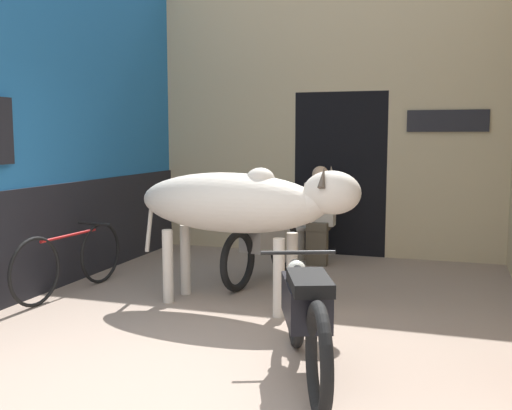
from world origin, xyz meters
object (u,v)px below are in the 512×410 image
(bicycle, at_px, (71,261))
(plastic_stool, at_px, (296,242))
(shopkeeper_seated, at_px, (319,212))
(motorcycle_far, at_px, (263,244))
(motorcycle_near, at_px, (306,313))
(cow, at_px, (240,204))

(bicycle, relative_size, plastic_stool, 3.83)
(shopkeeper_seated, height_order, plastic_stool, shopkeeper_seated)
(motorcycle_far, distance_m, shopkeeper_seated, 1.22)
(motorcycle_near, bearing_deg, bicycle, 154.72)
(motorcycle_near, height_order, shopkeeper_seated, shopkeeper_seated)
(cow, bearing_deg, bicycle, -176.43)
(cow, xyz_separation_m, plastic_stool, (-0.03, 2.35, -0.78))
(cow, distance_m, bicycle, 2.00)
(bicycle, bearing_deg, shopkeeper_seated, 46.45)
(bicycle, height_order, plastic_stool, bicycle)
(bicycle, bearing_deg, motorcycle_near, -25.28)
(plastic_stool, bearing_deg, motorcycle_far, -93.50)
(bicycle, xyz_separation_m, shopkeeper_seated, (2.20, 2.32, 0.33))
(cow, height_order, motorcycle_near, cow)
(cow, relative_size, plastic_stool, 5.15)
(motorcycle_near, distance_m, shopkeeper_seated, 3.77)
(motorcycle_far, bearing_deg, bicycle, -145.97)
(shopkeeper_seated, distance_m, plastic_stool, 0.58)
(motorcycle_near, relative_size, bicycle, 1.04)
(bicycle, bearing_deg, plastic_stool, 53.03)
(bicycle, bearing_deg, cow, 3.57)
(motorcycle_near, bearing_deg, motorcycle_far, 113.67)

